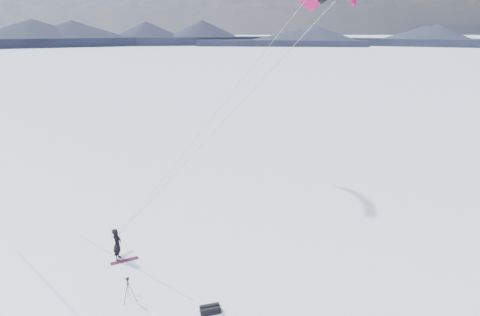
{
  "coord_description": "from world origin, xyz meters",
  "views": [
    {
      "loc": [
        5.41,
        -14.8,
        11.96
      ],
      "look_at": [
        5.45,
        5.4,
        5.46
      ],
      "focal_mm": 30.0,
      "sensor_mm": 36.0,
      "label": 1
    }
  ],
  "objects_px": {
    "snowkiter": "(119,259)",
    "gear_bag_a": "(210,309)",
    "snowboard": "(124,261)",
    "tripod": "(128,286)"
  },
  "relations": [
    {
      "from": "snowkiter",
      "to": "gear_bag_a",
      "type": "height_order",
      "value": "snowkiter"
    },
    {
      "from": "snowkiter",
      "to": "snowboard",
      "type": "relative_size",
      "value": 1.22
    },
    {
      "from": "snowkiter",
      "to": "tripod",
      "type": "distance_m",
      "value": 3.98
    },
    {
      "from": "snowkiter",
      "to": "tripod",
      "type": "bearing_deg",
      "value": -159.04
    },
    {
      "from": "gear_bag_a",
      "to": "tripod",
      "type": "bearing_deg",
      "value": 152.17
    },
    {
      "from": "snowkiter",
      "to": "tripod",
      "type": "relative_size",
      "value": 1.46
    },
    {
      "from": "tripod",
      "to": "gear_bag_a",
      "type": "xyz_separation_m",
      "value": [
        3.77,
        -0.81,
        -0.63
      ]
    },
    {
      "from": "gear_bag_a",
      "to": "snowkiter",
      "type": "bearing_deg",
      "value": 124.65
    },
    {
      "from": "snowkiter",
      "to": "snowboard",
      "type": "xyz_separation_m",
      "value": [
        0.37,
        -0.22,
        0.02
      ]
    },
    {
      "from": "tripod",
      "to": "snowkiter",
      "type": "bearing_deg",
      "value": 116.51
    }
  ]
}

